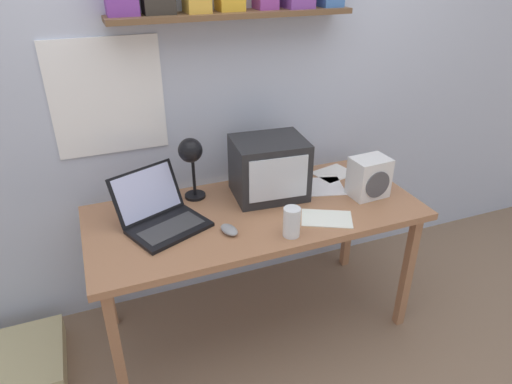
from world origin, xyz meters
name	(u,v)px	position (x,y,z in m)	size (l,w,h in m)	color
ground_plane	(256,322)	(0.00, 0.00, 0.00)	(12.00, 12.00, 0.00)	#876B53
back_wall	(222,70)	(0.00, 0.47, 1.31)	(5.60, 0.24, 2.60)	silver
corner_desk	(256,221)	(0.00, 0.00, 0.67)	(1.62, 0.71, 0.73)	#A66F4C
crt_monitor	(269,168)	(0.12, 0.13, 0.88)	(0.38, 0.32, 0.30)	#232326
laptop	(159,212)	(-0.46, 0.05, 0.79)	(0.44, 0.44, 0.24)	black
desk_lamp	(191,156)	(-0.26, 0.18, 0.99)	(0.13, 0.18, 0.35)	black
juice_glass	(292,223)	(0.07, -0.26, 0.80)	(0.08, 0.08, 0.14)	white
space_heater	(369,177)	(0.59, -0.07, 0.84)	(0.20, 0.15, 0.21)	white
computer_mouse	(229,230)	(-0.19, -0.14, 0.75)	(0.09, 0.12, 0.03)	gray
printed_handout	(321,186)	(0.42, 0.10, 0.74)	(0.28, 0.26, 0.00)	white
loose_paper_near_laptop	(333,173)	(0.56, 0.22, 0.74)	(0.24, 0.21, 0.00)	white
open_notebook	(327,218)	(0.28, -0.20, 0.74)	(0.28, 0.25, 0.00)	white
floor_cushion	(15,366)	(-1.23, 0.09, 0.06)	(0.46, 0.46, 0.12)	tan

